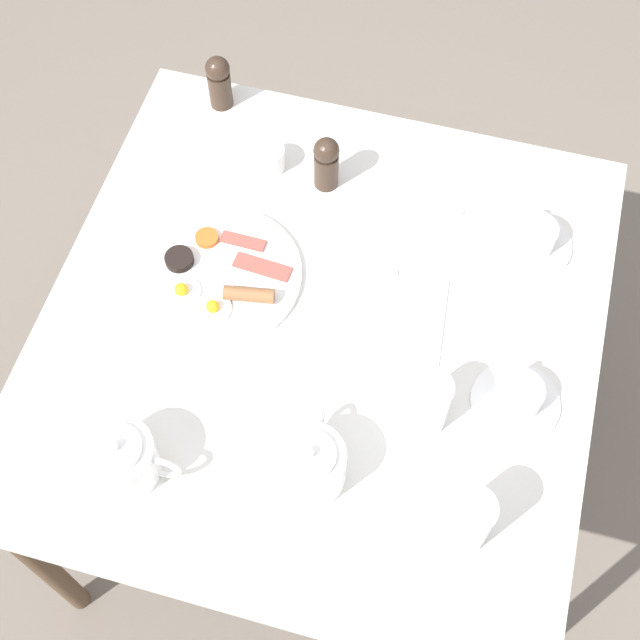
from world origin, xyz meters
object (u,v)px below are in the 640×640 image
object	(u,v)px
breakfast_plate	(219,275)
teapot_far	(122,459)
teacup_with_saucer_left	(533,238)
pepper_grinder	(219,81)
teapot_near	(310,464)
knife_by_plate	(417,194)
teacup_with_saucer_right	(517,397)
spoon_for_tea	(358,270)
salt_grinder	(326,162)
creamer_jug	(268,158)
water_glass_short	(467,521)
water_glass_tall	(427,403)
fork_by_plate	(440,322)

from	to	relation	value
breakfast_plate	teapot_far	size ratio (longest dim) A/B	1.51
teacup_with_saucer_left	pepper_grinder	size ratio (longest dim) A/B	1.25
teapot_near	knife_by_plate	bearing A→B (deg)	172.92
breakfast_plate	teapot_far	distance (m)	0.40
teacup_with_saucer_right	spoon_for_tea	xyz separation A→B (m)	(0.33, -0.19, -0.02)
breakfast_plate	salt_grinder	world-z (taller)	salt_grinder
creamer_jug	water_glass_short	bearing A→B (deg)	129.07
teacup_with_saucer_left	water_glass_short	xyz separation A→B (m)	(0.02, 0.58, 0.04)
pepper_grinder	creamer_jug	bearing A→B (deg)	136.92
water_glass_tall	water_glass_short	distance (m)	0.21
water_glass_tall	teacup_with_saucer_right	bearing A→B (deg)	-154.94
teacup_with_saucer_left	creamer_jug	xyz separation A→B (m)	(0.54, -0.05, 0.00)
water_glass_tall	teapot_far	bearing A→B (deg)	25.77
teacup_with_saucer_right	pepper_grinder	distance (m)	0.87
creamer_jug	knife_by_plate	xyz separation A→B (m)	(-0.30, -0.01, -0.02)
water_glass_short	spoon_for_tea	bearing A→B (deg)	-57.42
teapot_near	spoon_for_tea	bearing A→B (deg)	-179.59
teacup_with_saucer_right	water_glass_short	xyz separation A→B (m)	(0.05, 0.25, 0.04)
teapot_near	salt_grinder	xyz separation A→B (m)	(0.13, -0.59, 0.02)
teacup_with_saucer_right	water_glass_tall	bearing A→B (deg)	25.06
spoon_for_tea	creamer_jug	bearing A→B (deg)	-39.67
breakfast_plate	creamer_jug	bearing A→B (deg)	-92.55
teapot_near	teacup_with_saucer_left	distance (m)	0.62
teacup_with_saucer_right	pepper_grinder	world-z (taller)	pepper_grinder
breakfast_plate	salt_grinder	bearing A→B (deg)	-116.65
water_glass_tall	pepper_grinder	world-z (taller)	water_glass_tall
breakfast_plate	water_glass_tall	world-z (taller)	water_glass_tall
teacup_with_saucer_right	water_glass_tall	xyz separation A→B (m)	(0.15, 0.07, 0.04)
knife_by_plate	pepper_grinder	bearing A→B (deg)	-15.67
water_glass_tall	salt_grinder	bearing A→B (deg)	-56.55
knife_by_plate	teapot_near	bearing A→B (deg)	85.43
spoon_for_tea	teapot_far	bearing A→B (deg)	60.21
teapot_near	teacup_with_saucer_right	distance (m)	0.38
teapot_near	pepper_grinder	bearing A→B (deg)	-154.13
teacup_with_saucer_left	water_glass_tall	xyz separation A→B (m)	(0.12, 0.40, 0.04)
teacup_with_saucer_left	fork_by_plate	size ratio (longest dim) A/B	0.84
teacup_with_saucer_right	fork_by_plate	world-z (taller)	teacup_with_saucer_right
knife_by_plate	breakfast_plate	bearing A→B (deg)	42.32
water_glass_tall	water_glass_short	size ratio (longest dim) A/B	0.92
teapot_near	teacup_with_saucer_right	bearing A→B (deg)	122.84
creamer_jug	knife_by_plate	size ratio (longest dim) A/B	0.43
spoon_for_tea	teacup_with_saucer_right	bearing A→B (deg)	149.69
teacup_with_saucer_left	teacup_with_saucer_right	xyz separation A→B (m)	(-0.02, 0.33, 0.00)
teapot_far	teacup_with_saucer_left	bearing A→B (deg)	-136.39
spoon_for_tea	fork_by_plate	bearing A→B (deg)	157.94
water_glass_short	salt_grinder	xyz separation A→B (m)	(0.39, -0.62, -0.00)
teacup_with_saucer_left	salt_grinder	distance (m)	0.42
water_glass_tall	salt_grinder	xyz separation A→B (m)	(0.29, -0.44, 0.00)
breakfast_plate	creamer_jug	xyz separation A→B (m)	(-0.01, -0.28, 0.02)
salt_grinder	creamer_jug	bearing A→B (deg)	-4.73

